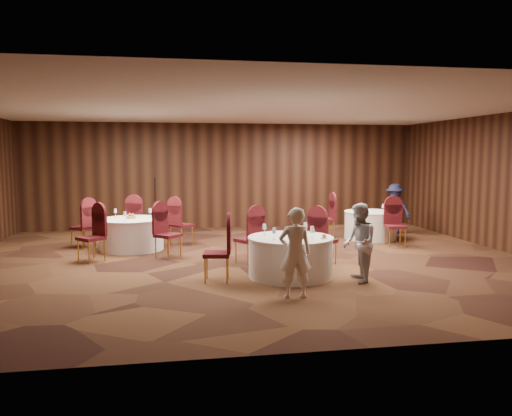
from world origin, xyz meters
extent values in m
plane|color=black|center=(0.00, 0.00, 0.00)|extent=(12.00, 12.00, 0.00)
plane|color=silver|center=(0.00, 0.00, 3.20)|extent=(12.00, 12.00, 0.00)
plane|color=black|center=(0.00, 5.00, 1.60)|extent=(12.00, 0.00, 12.00)
plane|color=black|center=(0.00, -5.00, 1.60)|extent=(12.00, 0.00, 12.00)
plane|color=black|center=(6.00, 0.00, 1.60)|extent=(0.00, 10.00, 10.00)
cylinder|color=white|center=(0.55, -1.51, 0.36)|extent=(1.53, 1.53, 0.72)
cylinder|color=white|center=(0.55, -1.51, 0.72)|extent=(1.56, 1.56, 0.03)
cylinder|color=white|center=(-2.53, 1.70, 0.36)|extent=(1.48, 1.48, 0.72)
cylinder|color=white|center=(-2.53, 1.70, 0.72)|extent=(1.51, 1.51, 0.03)
cylinder|color=white|center=(3.65, 2.25, 0.36)|extent=(1.37, 1.37, 0.72)
cylinder|color=white|center=(3.65, 2.25, 0.72)|extent=(1.39, 1.39, 0.03)
cylinder|color=silver|center=(0.91, -1.69, 0.74)|extent=(0.06, 0.06, 0.01)
cylinder|color=silver|center=(0.91, -1.69, 0.80)|extent=(0.01, 0.01, 0.11)
cone|color=silver|center=(0.91, -1.69, 0.91)|extent=(0.08, 0.08, 0.10)
cylinder|color=silver|center=(0.12, -1.24, 0.74)|extent=(0.06, 0.06, 0.01)
cylinder|color=silver|center=(0.12, -1.24, 0.80)|extent=(0.01, 0.01, 0.11)
cone|color=silver|center=(0.12, -1.24, 0.91)|extent=(0.08, 0.08, 0.10)
cylinder|color=silver|center=(0.20, -1.76, 0.74)|extent=(0.06, 0.06, 0.01)
cylinder|color=silver|center=(0.20, -1.76, 0.80)|extent=(0.01, 0.01, 0.11)
cone|color=silver|center=(0.20, -1.76, 0.91)|extent=(0.08, 0.08, 0.10)
cylinder|color=silver|center=(0.92, -1.18, 0.74)|extent=(0.06, 0.06, 0.01)
cylinder|color=silver|center=(0.92, -1.18, 0.80)|extent=(0.01, 0.01, 0.11)
cone|color=silver|center=(0.92, -1.18, 0.91)|extent=(0.08, 0.08, 0.10)
cylinder|color=silver|center=(0.50, -1.95, 0.74)|extent=(0.06, 0.06, 0.01)
cylinder|color=silver|center=(0.50, -1.95, 0.80)|extent=(0.01, 0.01, 0.11)
cone|color=silver|center=(0.50, -1.95, 0.91)|extent=(0.08, 0.08, 0.10)
cylinder|color=white|center=(0.58, -2.01, 0.75)|extent=(0.15, 0.15, 0.01)
sphere|color=#9E6B33|center=(0.58, -2.01, 0.79)|extent=(0.08, 0.08, 0.08)
cylinder|color=white|center=(1.10, -1.78, 0.75)|extent=(0.15, 0.15, 0.01)
sphere|color=#9E6B33|center=(1.10, -1.78, 0.79)|extent=(0.08, 0.08, 0.08)
cylinder|color=white|center=(1.09, -1.10, 0.75)|extent=(0.15, 0.15, 0.01)
sphere|color=#9E6B33|center=(1.09, -1.10, 0.79)|extent=(0.08, 0.08, 0.08)
cylinder|color=silver|center=(-2.10, 1.89, 0.74)|extent=(0.06, 0.06, 0.01)
cylinder|color=silver|center=(-2.10, 1.89, 0.80)|extent=(0.01, 0.01, 0.11)
cone|color=silver|center=(-2.10, 1.89, 0.91)|extent=(0.08, 0.08, 0.10)
cylinder|color=silver|center=(-2.92, 1.98, 0.74)|extent=(0.06, 0.06, 0.01)
cylinder|color=silver|center=(-2.92, 1.98, 0.80)|extent=(0.01, 0.01, 0.11)
cone|color=silver|center=(-2.92, 1.98, 0.91)|extent=(0.08, 0.08, 0.10)
cylinder|color=silver|center=(-2.63, 1.26, 0.74)|extent=(0.06, 0.06, 0.01)
cylinder|color=silver|center=(-2.63, 1.26, 0.80)|extent=(0.01, 0.01, 0.11)
cone|color=silver|center=(-2.63, 1.26, 0.91)|extent=(0.08, 0.08, 0.10)
cylinder|color=olive|center=(-2.53, 1.70, 0.77)|extent=(0.22, 0.22, 0.06)
sphere|color=#9E6B33|center=(-2.56, 1.72, 0.83)|extent=(0.07, 0.07, 0.07)
sphere|color=#9E6B33|center=(-2.49, 1.68, 0.83)|extent=(0.07, 0.07, 0.07)
cylinder|color=silver|center=(3.90, 2.01, 0.74)|extent=(0.06, 0.06, 0.01)
cylinder|color=silver|center=(3.90, 2.01, 0.80)|extent=(0.01, 0.01, 0.11)
cone|color=silver|center=(3.90, 2.01, 0.91)|extent=(0.08, 0.08, 0.10)
cylinder|color=black|center=(-2.05, 3.97, 0.01)|extent=(0.24, 0.24, 0.02)
cylinder|color=black|center=(-2.05, 3.97, 0.81)|extent=(0.02, 0.02, 1.58)
cylinder|color=black|center=(-2.05, 4.02, 1.57)|extent=(0.04, 0.12, 0.04)
imported|color=white|center=(0.31, -2.85, 0.71)|extent=(0.52, 0.35, 1.43)
imported|color=#B7B7BC|center=(1.65, -2.08, 0.70)|extent=(0.61, 0.74, 1.40)
imported|color=#161732|center=(4.65, 2.94, 0.71)|extent=(1.01, 1.03, 1.42)
camera|label=1|loc=(-1.55, -10.27, 2.22)|focal=35.00mm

